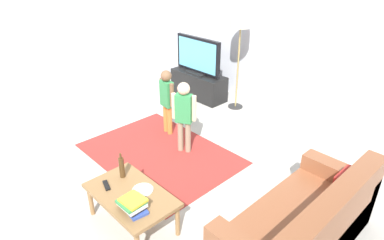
{
  "coord_description": "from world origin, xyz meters",
  "views": [
    {
      "loc": [
        2.87,
        -2.13,
        2.69
      ],
      "look_at": [
        0.0,
        0.6,
        0.65
      ],
      "focal_mm": 31.15,
      "sensor_mm": 36.0,
      "label": 1
    }
  ],
  "objects": [
    {
      "name": "plate",
      "position": [
        0.5,
        -0.59,
        0.43
      ],
      "size": [
        0.22,
        0.22,
        0.02
      ],
      "color": "white",
      "rests_on": "coffee_table"
    },
    {
      "name": "area_rug",
      "position": [
        -0.45,
        0.38,
        0.0
      ],
      "size": [
        2.2,
        1.6,
        0.01
      ],
      "primitive_type": "cube",
      "color": "#9E2D28",
      "rests_on": "ground"
    },
    {
      "name": "coffee_table",
      "position": [
        0.45,
        -0.71,
        0.37
      ],
      "size": [
        1.0,
        0.6,
        0.42
      ],
      "color": "olive",
      "rests_on": "ground"
    },
    {
      "name": "tv_remote",
      "position": [
        0.17,
        -0.83,
        0.43
      ],
      "size": [
        0.18,
        0.1,
        0.02
      ],
      "primitive_type": "cube",
      "rotation": [
        0.0,
        0.0,
        -0.31
      ],
      "color": "black",
      "rests_on": "coffee_table"
    },
    {
      "name": "wall_back",
      "position": [
        0.0,
        3.0,
        1.35
      ],
      "size": [
        6.0,
        0.12,
        2.7
      ],
      "primitive_type": "cube",
      "color": "silver",
      "rests_on": "ground"
    },
    {
      "name": "tv_stand",
      "position": [
        -1.6,
        2.3,
        0.24
      ],
      "size": [
        1.2,
        0.44,
        0.5
      ],
      "color": "black",
      "rests_on": "ground"
    },
    {
      "name": "child_center",
      "position": [
        -0.27,
        0.7,
        0.65
      ],
      "size": [
        0.32,
        0.23,
        1.08
      ],
      "color": "gray",
      "rests_on": "ground"
    },
    {
      "name": "tv",
      "position": [
        -1.6,
        2.28,
        0.85
      ],
      "size": [
        1.1,
        0.28,
        0.71
      ],
      "color": "black",
      "rests_on": "tv_stand"
    },
    {
      "name": "wall_left",
      "position": [
        -3.0,
        0.0,
        1.35
      ],
      "size": [
        0.12,
        6.0,
        2.7
      ],
      "primitive_type": "cube",
      "color": "silver",
      "rests_on": "ground"
    },
    {
      "name": "book_stack",
      "position": [
        0.67,
        -0.83,
        0.49
      ],
      "size": [
        0.31,
        0.24,
        0.14
      ],
      "color": "#334CA5",
      "rests_on": "coffee_table"
    },
    {
      "name": "child_near_tv",
      "position": [
        -0.87,
        0.88,
        0.64
      ],
      "size": [
        0.35,
        0.17,
        1.06
      ],
      "color": "orange",
      "rests_on": "ground"
    },
    {
      "name": "couch",
      "position": [
        1.91,
        0.29,
        0.29
      ],
      "size": [
        0.8,
        1.8,
        0.86
      ],
      "color": "brown",
      "rests_on": "ground"
    },
    {
      "name": "bottle",
      "position": [
        0.15,
        -0.61,
        0.55
      ],
      "size": [
        0.06,
        0.06,
        0.31
      ],
      "color": "#4C3319",
      "rests_on": "coffee_table"
    },
    {
      "name": "ground",
      "position": [
        0.0,
        0.0,
        0.0
      ],
      "size": [
        7.8,
        7.8,
        0.0
      ],
      "primitive_type": "plane",
      "color": "#B2ADA3"
    },
    {
      "name": "floor_lamp",
      "position": [
        -0.74,
        2.45,
        1.54
      ],
      "size": [
        0.36,
        0.36,
        1.78
      ],
      "color": "#262626",
      "rests_on": "ground"
    }
  ]
}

